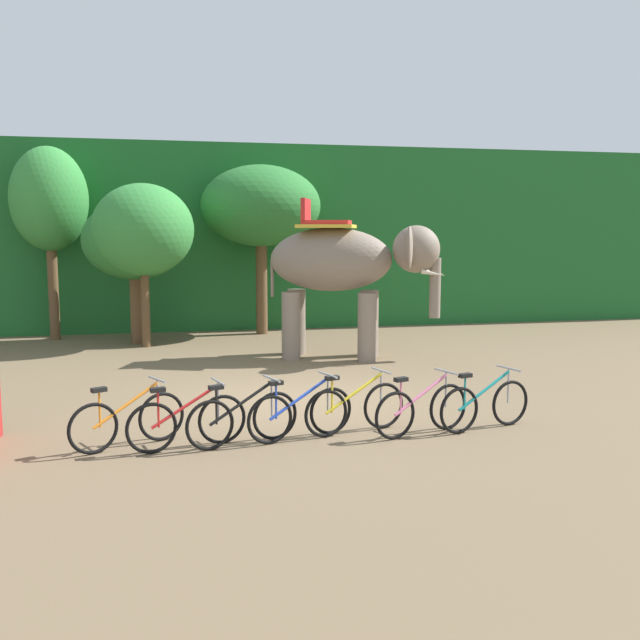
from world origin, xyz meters
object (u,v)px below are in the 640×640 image
(bike_orange, at_px, (128,420))
(tree_far_right, at_px, (143,230))
(bike_red, at_px, (187,422))
(bike_teal, at_px, (485,405))
(bike_black, at_px, (243,418))
(elephant, at_px, (345,266))
(bike_yellow, at_px, (355,408))
(tree_center_left, at_px, (49,201))
(tree_far_left, at_px, (135,241))
(bike_blue, at_px, (301,413))
(tree_left, at_px, (261,207))
(bike_pink, at_px, (422,409))

(bike_orange, bearing_deg, tree_far_right, 90.06)
(bike_red, height_order, bike_teal, same)
(bike_red, distance_m, bike_black, 0.77)
(bike_orange, xyz_separation_m, bike_teal, (5.25, -0.21, 0.00))
(tree_far_right, relative_size, elephant, 1.01)
(elephant, relative_size, bike_yellow, 2.54)
(elephant, relative_size, bike_red, 2.53)
(tree_far_right, height_order, bike_teal, tree_far_right)
(tree_center_left, xyz_separation_m, bike_yellow, (5.83, -10.75, -3.47))
(tree_far_left, height_order, bike_red, tree_far_left)
(bike_blue, bearing_deg, bike_orange, 177.12)
(tree_left, bearing_deg, tree_center_left, 179.47)
(tree_left, height_order, bike_pink, tree_left)
(elephant, xyz_separation_m, bike_yellow, (-1.41, -6.24, -1.82))
(tree_center_left, bearing_deg, tree_far_right, -35.78)
(tree_center_left, distance_m, tree_far_right, 3.23)
(tree_left, relative_size, bike_black, 3.01)
(bike_red, bearing_deg, tree_far_right, 95.06)
(bike_red, bearing_deg, bike_pink, -0.39)
(tree_far_left, relative_size, bike_orange, 2.47)
(bike_yellow, bearing_deg, elephant, 77.24)
(tree_center_left, height_order, tree_left, tree_center_left)
(bike_black, bearing_deg, bike_teal, 0.29)
(tree_center_left, xyz_separation_m, bike_blue, (4.97, -10.90, -3.47))
(tree_far_left, xyz_separation_m, tree_left, (3.54, 1.20, 0.98))
(tree_far_right, bearing_deg, bike_black, -80.20)
(tree_center_left, bearing_deg, bike_blue, -65.49)
(tree_far_left, height_order, elephant, tree_far_left)
(tree_far_left, height_order, tree_left, tree_left)
(tree_far_left, relative_size, bike_black, 2.34)
(tree_left, height_order, elephant, tree_left)
(tree_far_left, relative_size, tree_far_right, 0.90)
(tree_far_right, bearing_deg, tree_center_left, 144.22)
(bike_yellow, bearing_deg, bike_teal, -7.01)
(bike_blue, bearing_deg, tree_far_left, 105.52)
(elephant, bearing_deg, bike_yellow, -102.76)
(tree_left, height_order, bike_black, tree_left)
(tree_center_left, distance_m, bike_teal, 13.91)
(tree_left, bearing_deg, bike_teal, -79.77)
(tree_center_left, height_order, elephant, tree_center_left)
(bike_pink, bearing_deg, tree_center_left, 121.51)
(tree_far_left, distance_m, bike_yellow, 10.40)
(tree_far_right, distance_m, bike_yellow, 9.87)
(tree_far_left, xyz_separation_m, elephant, (4.95, -3.25, -0.56))
(tree_left, height_order, bike_red, tree_left)
(bike_teal, bearing_deg, bike_red, -179.62)
(bike_black, bearing_deg, bike_pink, -0.74)
(bike_red, bearing_deg, bike_orange, 163.30)
(elephant, distance_m, bike_teal, 6.76)
(tree_far_left, distance_m, tree_left, 3.86)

